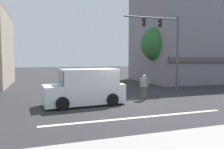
# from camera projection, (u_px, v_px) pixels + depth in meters

# --- Properties ---
(ground_plane) EXTENTS (120.00, 120.00, 0.00)m
(ground_plane) POSITION_uv_depth(u_px,v_px,m) (115.00, 103.00, 13.40)
(ground_plane) COLOR #2B2B2D
(lane_marking_stripe) EXTENTS (9.00, 0.24, 0.01)m
(lane_marking_stripe) POSITION_uv_depth(u_px,v_px,m) (140.00, 117.00, 10.09)
(lane_marking_stripe) COLOR silver
(lane_marking_stripe) RESTS_ON ground
(building_right_corner) EXTENTS (13.77, 9.20, 10.80)m
(building_right_corner) POSITION_uv_depth(u_px,v_px,m) (195.00, 37.00, 26.75)
(building_right_corner) COLOR slate
(building_right_corner) RESTS_ON ground
(street_tree) EXTENTS (3.73, 3.73, 6.11)m
(street_tree) POSITION_uv_depth(u_px,v_px,m) (159.00, 44.00, 22.91)
(street_tree) COLOR #4C3823
(street_tree) RESTS_ON ground
(traffic_light_mast) EXTENTS (4.89, 0.25, 6.20)m
(traffic_light_mast) POSITION_uv_depth(u_px,v_px,m) (167.00, 41.00, 17.86)
(traffic_light_mast) COLOR #47474C
(traffic_light_mast) RESTS_ON ground
(van_crossing_leftbound) EXTENTS (4.73, 2.32, 2.11)m
(van_crossing_leftbound) POSITION_uv_depth(u_px,v_px,m) (86.00, 88.00, 12.82)
(van_crossing_leftbound) COLOR silver
(van_crossing_leftbound) RESTS_ON ground
(sedan_waiting_far) EXTENTS (2.11, 4.22, 1.58)m
(sedan_waiting_far) POSITION_uv_depth(u_px,v_px,m) (81.00, 82.00, 18.36)
(sedan_waiting_far) COLOR maroon
(sedan_waiting_far) RESTS_ON ground
(pedestrian_mid_crossing) EXTENTS (0.50, 0.38, 1.67)m
(pedestrian_mid_crossing) POSITION_uv_depth(u_px,v_px,m) (144.00, 86.00, 14.34)
(pedestrian_mid_crossing) COLOR #4C4742
(pedestrian_mid_crossing) RESTS_ON ground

